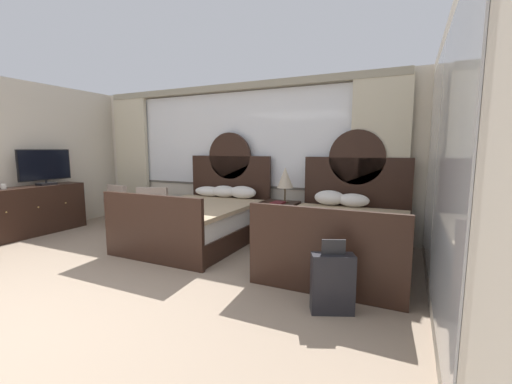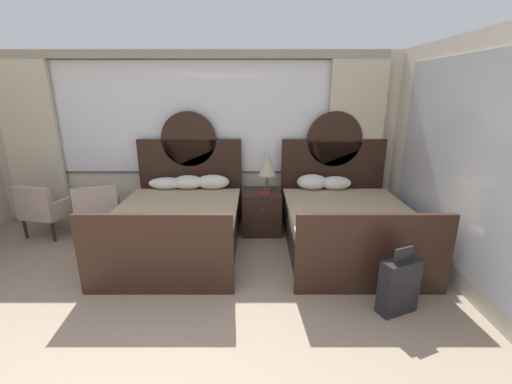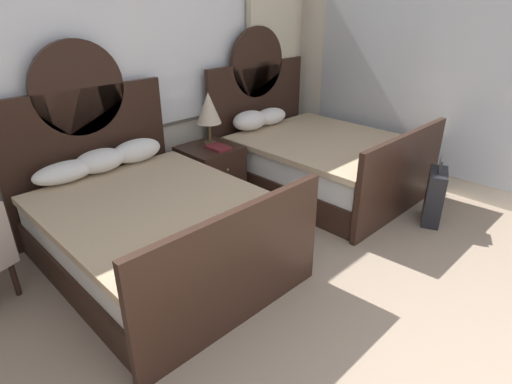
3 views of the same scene
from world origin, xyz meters
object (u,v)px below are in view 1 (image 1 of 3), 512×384
at_px(nightstand_between_beds, 279,222).
at_px(book_on_nightstand, 278,203).
at_px(armchair_by_window_centre, 126,202).
at_px(dresser_minibar, 30,211).
at_px(tv_flatscreen, 45,167).
at_px(armchair_by_window_left, 156,205).
at_px(table_lamp_on_nightstand, 285,178).
at_px(bed_near_mirror, 342,235).
at_px(suitcase_on_floor, 332,283).
at_px(bed_near_window, 200,219).
at_px(cup_on_dresser, 4,187).

bearing_deg(nightstand_between_beds, book_on_nightstand, -74.98).
bearing_deg(armchair_by_window_centre, book_on_nightstand, 0.79).
relative_size(dresser_minibar, armchair_by_window_centre, 2.23).
xyz_separation_m(tv_flatscreen, armchair_by_window_left, (1.61, 1.04, -0.75)).
bearing_deg(nightstand_between_beds, armchair_by_window_centre, -177.15).
distance_m(nightstand_between_beds, dresser_minibar, 4.34).
bearing_deg(nightstand_between_beds, armchair_by_window_left, -176.28).
distance_m(armchair_by_window_left, armchair_by_window_centre, 0.79).
xyz_separation_m(nightstand_between_beds, table_lamp_on_nightstand, (0.08, 0.08, 0.72)).
xyz_separation_m(tv_flatscreen, armchair_by_window_centre, (0.82, 1.04, -0.75)).
xyz_separation_m(bed_near_mirror, armchair_by_window_centre, (-4.36, 0.42, 0.07)).
height_order(table_lamp_on_nightstand, book_on_nightstand, table_lamp_on_nightstand).
relative_size(armchair_by_window_left, armchair_by_window_centre, 1.00).
bearing_deg(table_lamp_on_nightstand, armchair_by_window_left, -174.69).
bearing_deg(tv_flatscreen, suitcase_on_floor, -8.46).
distance_m(bed_near_window, dresser_minibar, 3.07).
bearing_deg(cup_on_dresser, suitcase_on_floor, -1.21).
xyz_separation_m(cup_on_dresser, armchair_by_window_left, (1.62, 1.72, -0.46)).
bearing_deg(dresser_minibar, armchair_by_window_left, 39.42).
distance_m(dresser_minibar, cup_on_dresser, 0.61).
relative_size(bed_near_window, table_lamp_on_nightstand, 3.76).
height_order(cup_on_dresser, suitcase_on_floor, cup_on_dresser).
xyz_separation_m(bed_near_window, bed_near_mirror, (2.28, -0.01, -0.00)).
distance_m(book_on_nightstand, suitcase_on_floor, 2.30).
relative_size(book_on_nightstand, dresser_minibar, 0.14).
height_order(tv_flatscreen, armchair_by_window_left, tv_flatscreen).
height_order(nightstand_between_beds, table_lamp_on_nightstand, table_lamp_on_nightstand).
xyz_separation_m(bed_near_window, table_lamp_on_nightstand, (1.22, 0.65, 0.66)).
distance_m(bed_near_window, armchair_by_window_centre, 2.13).
bearing_deg(tv_flatscreen, bed_near_window, 12.09).
height_order(table_lamp_on_nightstand, suitcase_on_floor, table_lamp_on_nightstand).
relative_size(bed_near_mirror, armchair_by_window_centre, 2.67).
xyz_separation_m(bed_near_window, nightstand_between_beds, (1.14, 0.58, -0.05)).
xyz_separation_m(bed_near_mirror, table_lamp_on_nightstand, (-1.06, 0.66, 0.67)).
distance_m(bed_near_window, table_lamp_on_nightstand, 1.53).
height_order(dresser_minibar, cup_on_dresser, cup_on_dresser).
relative_size(table_lamp_on_nightstand, tv_flatscreen, 0.61).
relative_size(armchair_by_window_left, suitcase_on_floor, 1.16).
height_order(nightstand_between_beds, armchair_by_window_left, armchair_by_window_left).
height_order(book_on_nightstand, armchair_by_window_centre, armchair_by_window_centre).
xyz_separation_m(nightstand_between_beds, dresser_minibar, (-4.07, -1.50, 0.11)).
bearing_deg(bed_near_window, armchair_by_window_centre, 168.74).
xyz_separation_m(nightstand_between_beds, suitcase_on_floor, (1.31, -2.00, -0.04)).
height_order(dresser_minibar, tv_flatscreen, tv_flatscreen).
distance_m(nightstand_between_beds, tv_flatscreen, 4.31).
relative_size(tv_flatscreen, suitcase_on_floor, 1.34).
bearing_deg(bed_near_window, nightstand_between_beds, 26.79).
bearing_deg(book_on_nightstand, dresser_minibar, -161.34).
relative_size(bed_near_window, nightstand_between_beds, 3.36).
bearing_deg(armchair_by_window_left, table_lamp_on_nightstand, 5.31).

